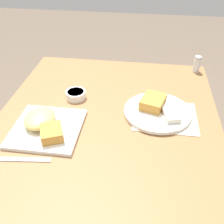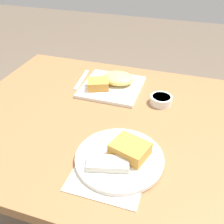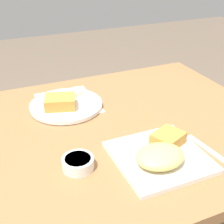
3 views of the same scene
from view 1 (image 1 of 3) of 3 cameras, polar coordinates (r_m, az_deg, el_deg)
The scene contains 7 objects.
dining_table at distance 1.03m, azimuth -1.44°, elevation -6.83°, with size 1.08×0.86×0.76m.
menu_card at distance 1.04m, azimuth 11.42°, elevation -0.94°, with size 0.20×0.24×0.00m.
plate_square_near at distance 0.97m, azimuth -14.40°, elevation -2.76°, with size 0.24×0.24×0.06m.
plate_oval_far at distance 1.04m, azimuth 9.82°, elevation 0.55°, with size 0.26×0.26×0.05m.
sauce_ramekin at distance 1.12m, azimuth -7.89°, elevation 3.80°, with size 0.08×0.08×0.03m.
salt_shaker at distance 1.37m, azimuth 17.94°, elevation 9.70°, with size 0.03×0.03×0.08m.
butter_knife at distance 0.90m, azimuth -18.84°, elevation -9.77°, with size 0.04×0.18×0.00m.
Camera 1 is at (0.73, 0.13, 1.39)m, focal length 42.00 mm.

